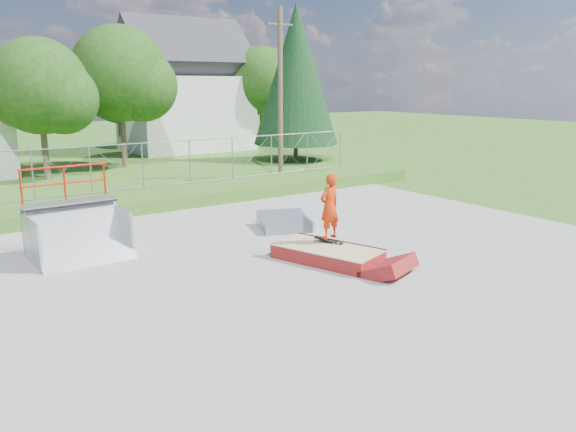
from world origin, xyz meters
name	(u,v)px	position (x,y,z in m)	size (l,w,h in m)	color
ground	(301,272)	(0.00, 0.00, 0.00)	(120.00, 120.00, 0.00)	#355C1A
concrete_pad	(301,272)	(0.00, 0.00, 0.02)	(20.00, 16.00, 0.04)	gray
grass_berm	(154,199)	(0.00, 9.50, 0.25)	(24.00, 3.00, 0.50)	#355C1A
grind_box	(327,254)	(1.04, 0.27, 0.21)	(2.14, 3.03, 0.41)	maroon
quarter_pipe	(78,215)	(-4.13, 4.21, 1.19)	(2.37, 2.01, 2.37)	#9C9FA4
flat_bank_ramp	(285,222)	(2.02, 3.65, 0.23)	(1.52, 1.62, 0.47)	#9C9FA4
skateboard	(329,241)	(1.34, 0.58, 0.45)	(0.22, 0.80, 0.02)	black
skater	(329,209)	(1.34, 0.58, 1.32)	(0.63, 0.41, 1.73)	red
chain_link_fence	(143,166)	(0.00, 10.50, 1.40)	(20.00, 0.06, 1.80)	gray
gable_house	(185,94)	(9.00, 26.00, 3.84)	(8.40, 6.08, 8.94)	beige
utility_pole	(280,95)	(7.50, 12.00, 4.00)	(0.24, 0.24, 8.00)	brown
tree_left_near	(46,90)	(-1.75, 17.83, 4.24)	(4.76, 4.48, 6.65)	brown
tree_center	(126,77)	(2.78, 19.81, 4.85)	(5.44, 5.12, 7.60)	brown
tree_right_far	(266,83)	(14.27, 23.82, 4.54)	(5.10, 4.80, 7.12)	brown
tree_back_mid	(122,97)	(5.21, 27.86, 3.63)	(4.08, 3.84, 5.70)	brown
conifer_tree	(296,74)	(12.00, 17.00, 5.05)	(5.04, 5.04, 9.10)	brown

